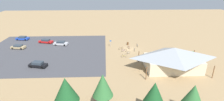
{
  "coord_description": "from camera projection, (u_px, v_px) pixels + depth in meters",
  "views": [
    {
      "loc": [
        7.72,
        51.22,
        20.22
      ],
      "look_at": [
        5.82,
        3.66,
        1.2
      ],
      "focal_mm": 28.12,
      "sensor_mm": 36.0,
      "label": 1
    }
  ],
  "objects": [
    {
      "name": "lot_sign",
      "position": [
        110.0,
        42.0,
        57.39
      ],
      "size": [
        0.56,
        0.08,
        2.2
      ],
      "color": "#99999E",
      "rests_on": "ground"
    },
    {
      "name": "pine_east",
      "position": [
        103.0,
        85.0,
        28.73
      ],
      "size": [
        3.44,
        3.44,
        6.3
      ],
      "color": "brown",
      "rests_on": "ground"
    },
    {
      "name": "visitor_crossing_yard",
      "position": [
        193.0,
        53.0,
        50.21
      ],
      "size": [
        0.36,
        0.36,
        1.68
      ],
      "color": "#2D3347",
      "rests_on": "ground"
    },
    {
      "name": "pine_west",
      "position": [
        193.0,
        95.0,
        26.46
      ],
      "size": [
        3.3,
        3.3,
        5.92
      ],
      "color": "brown",
      "rests_on": "ground"
    },
    {
      "name": "bicycle_purple_back_row",
      "position": [
        124.0,
        50.0,
        53.51
      ],
      "size": [
        1.72,
        0.48,
        0.87
      ],
      "color": "black",
      "rests_on": "ground"
    },
    {
      "name": "trash_bin",
      "position": [
        128.0,
        43.0,
        59.25
      ],
      "size": [
        0.6,
        0.6,
        0.9
      ],
      "primitive_type": "cylinder",
      "color": "brown",
      "rests_on": "ground"
    },
    {
      "name": "bicycle_silver_yard_front",
      "position": [
        137.0,
        45.0,
        57.73
      ],
      "size": [
        0.48,
        1.78,
        0.91
      ],
      "color": "black",
      "rests_on": "ground"
    },
    {
      "name": "bike_pavilion",
      "position": [
        173.0,
        57.0,
        41.9
      ],
      "size": [
        15.24,
        9.52,
        5.63
      ],
      "color": "beige",
      "rests_on": "ground"
    },
    {
      "name": "car_red_end_stall",
      "position": [
        46.0,
        41.0,
        60.7
      ],
      "size": [
        5.06,
        2.89,
        1.36
      ],
      "color": "red",
      "rests_on": "parking_lot_asphalt"
    },
    {
      "name": "pine_center",
      "position": [
        66.0,
        90.0,
        26.91
      ],
      "size": [
        3.98,
        3.98,
        6.69
      ],
      "color": "brown",
      "rests_on": "ground"
    },
    {
      "name": "ground",
      "position": [
        130.0,
        49.0,
        55.32
      ],
      "size": [
        160.0,
        160.0,
        0.0
      ],
      "primitive_type": "plane",
      "color": "#9E7F56",
      "rests_on": "ground"
    },
    {
      "name": "bicycle_orange_yard_left",
      "position": [
        121.0,
        48.0,
        55.26
      ],
      "size": [
        1.57,
        0.75,
        0.78
      ],
      "color": "black",
      "rests_on": "ground"
    },
    {
      "name": "car_silver_near_entry",
      "position": [
        61.0,
        43.0,
        58.68
      ],
      "size": [
        4.79,
        2.53,
        1.34
      ],
      "color": "#BCBCC1",
      "rests_on": "parking_lot_asphalt"
    },
    {
      "name": "bicycle_white_mid_cluster",
      "position": [
        128.0,
        53.0,
        51.93
      ],
      "size": [
        1.27,
        1.15,
        0.78
      ],
      "color": "black",
      "rests_on": "ground"
    },
    {
      "name": "car_blue_mid_lot",
      "position": [
        23.0,
        38.0,
        63.86
      ],
      "size": [
        4.6,
        2.39,
        1.32
      ],
      "color": "#1E42B2",
      "rests_on": "parking_lot_asphalt"
    },
    {
      "name": "bicycle_blue_by_bin",
      "position": [
        135.0,
        50.0,
        54.1
      ],
      "size": [
        0.48,
        1.67,
        0.81
      ],
      "color": "black",
      "rests_on": "ground"
    },
    {
      "name": "bicycle_yellow_lone_west",
      "position": [
        124.0,
        56.0,
        49.53
      ],
      "size": [
        1.82,
        0.48,
        0.87
      ],
      "color": "black",
      "rests_on": "ground"
    },
    {
      "name": "parking_lot_asphalt",
      "position": [
        45.0,
        51.0,
        53.7
      ],
      "size": [
        36.98,
        31.78,
        0.05
      ],
      "primitive_type": "cube",
      "color": "#424247",
      "rests_on": "ground"
    },
    {
      "name": "car_tan_far_end",
      "position": [
        18.0,
        47.0,
        55.68
      ],
      "size": [
        4.56,
        2.54,
        1.25
      ],
      "color": "tan",
      "rests_on": "parking_lot_asphalt"
    },
    {
      "name": "bicycle_red_near_sign",
      "position": [
        129.0,
        47.0,
        55.95
      ],
      "size": [
        0.52,
        1.65,
        0.87
      ],
      "color": "black",
      "rests_on": "ground"
    },
    {
      "name": "car_black_aisle_side",
      "position": [
        38.0,
        64.0,
        43.73
      ],
      "size": [
        4.7,
        2.69,
        1.45
      ],
      "color": "black",
      "rests_on": "parking_lot_asphalt"
    },
    {
      "name": "pine_far_west",
      "position": [
        154.0,
        93.0,
        26.34
      ],
      "size": [
        3.25,
        3.25,
        6.34
      ],
      "color": "brown",
      "rests_on": "ground"
    }
  ]
}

